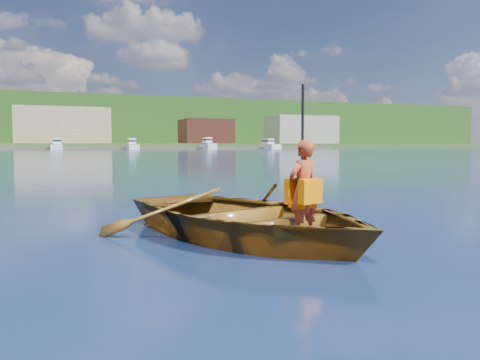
% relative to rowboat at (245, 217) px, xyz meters
% --- Properties ---
extents(ground, '(600.00, 600.00, 0.00)m').
position_rel_rowboat_xyz_m(ground, '(0.42, -0.14, -0.29)').
color(ground, '#0D1C41').
rests_on(ground, ground).
extents(rowboat, '(4.32, 5.02, 0.87)m').
position_rel_rowboat_xyz_m(rowboat, '(0.00, 0.00, 0.00)').
color(rowboat, brown).
rests_on(rowboat, ground).
extents(child_paddler, '(0.52, 0.44, 1.92)m').
position_rel_rowboat_xyz_m(child_paddler, '(0.46, -0.79, 0.42)').
color(child_paddler, '#A9371A').
rests_on(child_paddler, ground).
extents(shoreline, '(400.00, 140.00, 22.00)m').
position_rel_rowboat_xyz_m(shoreline, '(0.42, 236.47, 10.03)').
color(shoreline, '#2F511F').
rests_on(shoreline, ground).
extents(dock, '(160.01, 11.61, 0.80)m').
position_rel_rowboat_xyz_m(dock, '(6.45, 147.86, 0.11)').
color(dock, brown).
rests_on(dock, ground).
extents(waterfront_buildings, '(202.00, 16.00, 14.00)m').
position_rel_rowboat_xyz_m(waterfront_buildings, '(-7.32, 164.86, 7.46)').
color(waterfront_buildings, brown).
rests_on(waterfront_buildings, ground).
extents(marina_yachts, '(138.40, 13.50, 4.43)m').
position_rel_rowboat_xyz_m(marina_yachts, '(-10.25, 143.18, 1.09)').
color(marina_yachts, white).
rests_on(marina_yachts, ground).
extents(hillside_trees, '(298.49, 90.19, 27.76)m').
position_rel_rowboat_xyz_m(hillside_trees, '(17.91, 251.05, 20.27)').
color(hillside_trees, '#382314').
rests_on(hillside_trees, ground).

